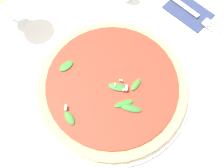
% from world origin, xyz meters
% --- Properties ---
extents(ground_plane, '(6.00, 6.00, 0.00)m').
position_xyz_m(ground_plane, '(0.00, 0.00, 0.00)').
color(ground_plane, white).
extents(pizza_arugula_main, '(0.37, 0.37, 0.05)m').
position_xyz_m(pizza_arugula_main, '(-0.03, 0.03, 0.02)').
color(pizza_arugula_main, white).
rests_on(pizza_arugula_main, ground_plane).
extents(napkin, '(0.13, 0.10, 0.01)m').
position_xyz_m(napkin, '(0.01, 0.33, 0.00)').
color(napkin, navy).
rests_on(napkin, ground_plane).
extents(fork, '(0.19, 0.05, 0.00)m').
position_xyz_m(fork, '(0.01, 0.33, 0.01)').
color(fork, silver).
rests_on(fork, ground_plane).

